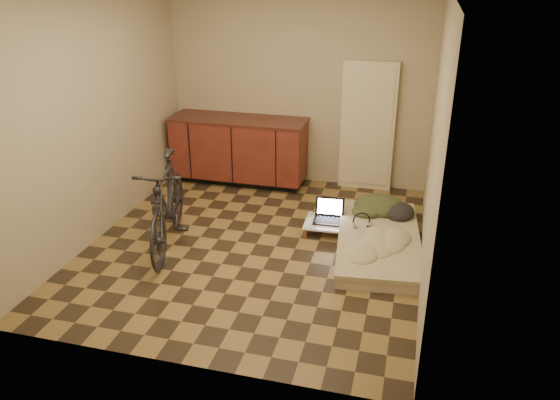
% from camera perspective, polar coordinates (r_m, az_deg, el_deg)
% --- Properties ---
extents(room_shell, '(3.50, 4.00, 2.60)m').
position_cam_1_polar(room_shell, '(5.49, -2.75, 7.40)').
color(room_shell, olive).
rests_on(room_shell, ground).
extents(cabinets, '(1.84, 0.62, 0.91)m').
position_cam_1_polar(cabinets, '(7.51, -4.27, 5.26)').
color(cabinets, black).
rests_on(cabinets, ground).
extents(appliance_panel, '(0.70, 0.10, 1.70)m').
position_cam_1_polar(appliance_panel, '(7.28, 9.15, 7.57)').
color(appliance_panel, beige).
rests_on(appliance_panel, ground).
extents(bicycle, '(0.91, 1.77, 1.10)m').
position_cam_1_polar(bicycle, '(5.85, -11.77, 0.11)').
color(bicycle, black).
rests_on(bicycle, ground).
extents(futon, '(1.04, 1.87, 0.15)m').
position_cam_1_polar(futon, '(5.97, 10.26, -4.27)').
color(futon, '#C6B29E').
rests_on(futon, ground).
extents(clothing_pile, '(0.68, 0.59, 0.25)m').
position_cam_1_polar(clothing_pile, '(6.45, 10.88, -0.12)').
color(clothing_pile, '#374126').
rests_on(clothing_pile, futon).
extents(headphones, '(0.28, 0.27, 0.15)m').
position_cam_1_polar(headphones, '(6.06, 8.51, -2.14)').
color(headphones, black).
rests_on(headphones, futon).
extents(lap_desk, '(0.73, 0.49, 0.12)m').
position_cam_1_polar(lap_desk, '(6.23, 5.91, -2.49)').
color(lap_desk, brown).
rests_on(lap_desk, ground).
extents(laptop, '(0.35, 0.32, 0.23)m').
position_cam_1_polar(laptop, '(6.26, 5.11, -1.64)').
color(laptop, black).
rests_on(laptop, lap_desk).
extents(mouse, '(0.10, 0.13, 0.04)m').
position_cam_1_polar(mouse, '(6.17, 7.94, -2.53)').
color(mouse, silver).
rests_on(mouse, lap_desk).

